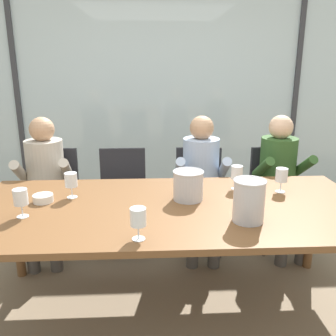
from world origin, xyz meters
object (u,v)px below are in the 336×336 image
at_px(chair_center, 198,190).
at_px(wine_glass_by_right_taster, 71,181).
at_px(chair_near_curtain, 54,191).
at_px(wine_glass_center_pour, 281,176).
at_px(wine_glass_near_bucket, 138,218).
at_px(person_olive_shirt, 281,175).
at_px(wine_glass_by_left_taster, 21,198).
at_px(chair_right_of_center, 275,188).
at_px(wine_glass_spare_empty, 237,173).
at_px(ice_bucket_secondary, 188,185).
at_px(dining_table, 171,215).
at_px(ice_bucket_primary, 249,200).
at_px(person_beige_jumper, 45,178).
at_px(person_pale_blue_shirt, 201,176).
at_px(chair_left_of_center, 123,190).
at_px(tasting_bowl, 43,198).

bearing_deg(chair_center, wine_glass_by_right_taster, -135.24).
height_order(chair_near_curtain, wine_glass_center_pour, wine_glass_center_pour).
distance_m(wine_glass_near_bucket, wine_glass_center_pour, 1.19).
bearing_deg(person_olive_shirt, wine_glass_by_left_taster, -158.43).
bearing_deg(wine_glass_by_right_taster, chair_right_of_center, 25.04).
distance_m(chair_right_of_center, person_olive_shirt, 0.22).
relative_size(wine_glass_by_left_taster, wine_glass_spare_empty, 1.00).
relative_size(ice_bucket_secondary, wine_glass_spare_empty, 1.19).
height_order(dining_table, ice_bucket_primary, ice_bucket_primary).
bearing_deg(wine_glass_spare_empty, person_olive_shirt, 45.88).
bearing_deg(person_beige_jumper, chair_center, -0.17).
bearing_deg(person_pale_blue_shirt, dining_table, -107.85).
bearing_deg(person_beige_jumper, chair_near_curtain, 78.44).
distance_m(chair_left_of_center, tasting_bowl, 1.03).
distance_m(chair_center, wine_glass_by_left_taster, 1.67).
xyz_separation_m(dining_table, wine_glass_spare_empty, (0.49, 0.29, 0.18)).
distance_m(chair_left_of_center, ice_bucket_primary, 1.53).
distance_m(chair_center, ice_bucket_secondary, 0.95).
xyz_separation_m(chair_center, ice_bucket_primary, (0.12, -1.23, 0.37)).
bearing_deg(wine_glass_center_pour, person_beige_jumper, 160.98).
height_order(person_olive_shirt, wine_glass_near_bucket, person_olive_shirt).
relative_size(chair_right_of_center, wine_glass_by_left_taster, 5.14).
distance_m(person_olive_shirt, wine_glass_by_right_taster, 1.82).
height_order(person_olive_shirt, tasting_bowl, person_olive_shirt).
bearing_deg(chair_near_curtain, person_pale_blue_shirt, -6.17).
height_order(chair_right_of_center, person_beige_jumper, person_beige_jumper).
height_order(dining_table, wine_glass_spare_empty, wine_glass_spare_empty).
bearing_deg(chair_near_curtain, wine_glass_near_bucket, -59.68).
height_order(chair_near_curtain, person_olive_shirt, person_olive_shirt).
distance_m(chair_center, person_pale_blue_shirt, 0.21).
distance_m(chair_near_curtain, wine_glass_spare_empty, 1.71).
bearing_deg(chair_near_curtain, ice_bucket_secondary, -37.52).
height_order(wine_glass_near_bucket, wine_glass_by_right_taster, same).
relative_size(person_pale_blue_shirt, wine_glass_spare_empty, 6.98).
xyz_separation_m(chair_right_of_center, person_pale_blue_shirt, (-0.71, -0.13, 0.17)).
bearing_deg(person_pale_blue_shirt, person_olive_shirt, 2.83).
relative_size(wine_glass_near_bucket, wine_glass_spare_empty, 1.00).
distance_m(wine_glass_by_left_taster, wine_glass_spare_empty, 1.45).
bearing_deg(person_olive_shirt, ice_bucket_primary, -123.73).
xyz_separation_m(chair_near_curtain, wine_glass_near_bucket, (0.82, -1.46, 0.36)).
distance_m(wine_glass_center_pour, wine_glass_spare_empty, 0.31).
bearing_deg(wine_glass_spare_empty, ice_bucket_primary, -96.33).
bearing_deg(chair_near_curtain, ice_bucket_primary, -40.21).
bearing_deg(wine_glass_spare_empty, dining_table, -149.13).
height_order(chair_left_of_center, chair_center, same).
bearing_deg(chair_left_of_center, tasting_bowl, -117.65).
relative_size(dining_table, ice_bucket_primary, 10.18).
bearing_deg(dining_table, wine_glass_by_right_taster, 164.43).
xyz_separation_m(dining_table, person_olive_shirt, (1.03, 0.85, -0.01)).
relative_size(tasting_bowl, wine_glass_spare_empty, 0.76).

